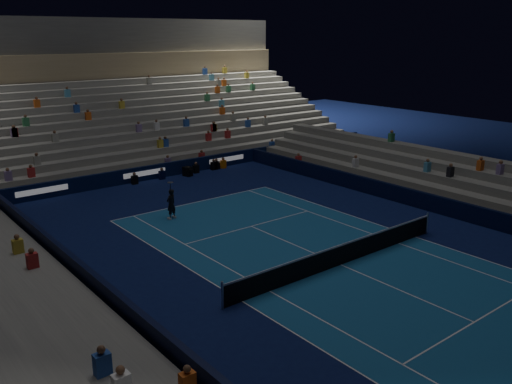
% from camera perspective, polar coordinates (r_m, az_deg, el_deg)
% --- Properties ---
extents(ground, '(90.00, 90.00, 0.00)m').
position_cam_1_polar(ground, '(24.58, 8.85, -7.56)').
color(ground, '#0B1443').
rests_on(ground, ground).
extents(court_surface, '(10.97, 23.77, 0.01)m').
position_cam_1_polar(court_surface, '(24.57, 8.85, -7.55)').
color(court_surface, '#19538B').
rests_on(court_surface, ground).
extents(sponsor_barrier_far, '(44.00, 0.25, 1.00)m').
position_cam_1_polar(sponsor_barrier_far, '(38.62, -11.68, 1.92)').
color(sponsor_barrier_far, black).
rests_on(sponsor_barrier_far, ground).
extents(sponsor_barrier_east, '(0.25, 37.00, 1.00)m').
position_cam_1_polar(sponsor_barrier_east, '(31.85, 20.83, -1.90)').
color(sponsor_barrier_east, black).
rests_on(sponsor_barrier_east, ground).
extents(sponsor_barrier_west, '(0.25, 37.00, 1.00)m').
position_cam_1_polar(sponsor_barrier_west, '(19.04, -11.92, -13.52)').
color(sponsor_barrier_west, black).
rests_on(sponsor_barrier_west, ground).
extents(grandstand_main, '(44.00, 15.20, 11.20)m').
position_cam_1_polar(grandstand_main, '(46.52, -17.27, 7.55)').
color(grandstand_main, gray).
rests_on(grandstand_main, ground).
extents(grandstand_east, '(5.00, 37.00, 2.50)m').
position_cam_1_polar(grandstand_east, '(34.68, 23.86, -0.08)').
color(grandstand_east, slate).
rests_on(grandstand_east, ground).
extents(grandstand_west, '(5.00, 37.00, 2.50)m').
position_cam_1_polar(grandstand_west, '(17.82, -22.30, -15.15)').
color(grandstand_west, slate).
rests_on(grandstand_west, ground).
extents(tennis_net, '(12.90, 0.10, 1.10)m').
position_cam_1_polar(tennis_net, '(24.38, 8.91, -6.47)').
color(tennis_net, '#B2B2B7').
rests_on(tennis_net, ground).
extents(tennis_player, '(0.71, 0.57, 1.70)m').
position_cam_1_polar(tennis_player, '(30.23, -8.89, -1.24)').
color(tennis_player, black).
rests_on(tennis_player, ground).
extents(broadcast_camera, '(0.63, 1.03, 0.67)m').
position_cam_1_polar(broadcast_camera, '(39.36, -7.16, 2.16)').
color(broadcast_camera, black).
rests_on(broadcast_camera, ground).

